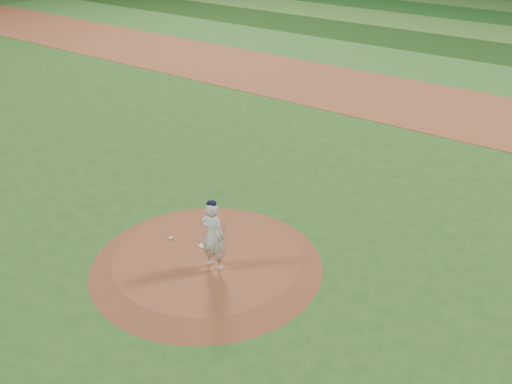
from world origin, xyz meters
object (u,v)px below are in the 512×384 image
rosin_bag (170,238)px  pitcher_on_mound (213,235)px  pitching_rubber (211,248)px  pitchers_mound (207,260)px

rosin_bag → pitcher_on_mound: pitcher_on_mound is taller
pitching_rubber → pitcher_on_mound: size_ratio=0.36×
pitchers_mound → rosin_bag: size_ratio=52.38×
pitchers_mound → pitching_rubber: pitching_rubber is taller
pitchers_mound → pitching_rubber: bearing=111.4°
pitchers_mound → rosin_bag: (-1.20, 0.05, 0.15)m
pitchers_mound → pitcher_on_mound: size_ratio=3.18×
rosin_bag → pitcher_on_mound: 1.84m
pitchers_mound → pitcher_on_mound: pitcher_on_mound is taller
pitcher_on_mound → pitchers_mound: bearing=152.1°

